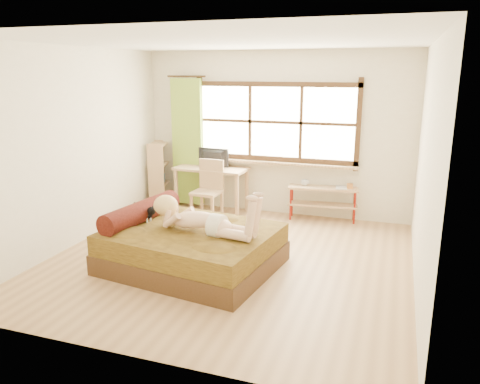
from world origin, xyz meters
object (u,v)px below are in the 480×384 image
(bed, at_px, (189,246))
(chair, at_px, (209,186))
(bookshelf, at_px, (159,173))
(woman, at_px, (201,208))
(pipe_shelf, at_px, (324,196))
(kitten, at_px, (144,212))
(desk, at_px, (211,173))

(bed, bearing_deg, chair, 113.43)
(bed, xyz_separation_m, bookshelf, (-1.67, 2.37, 0.31))
(woman, height_order, pipe_shelf, woman)
(bed, xyz_separation_m, kitten, (-0.67, 0.09, 0.34))
(kitten, bearing_deg, bed, 0.30)
(woman, xyz_separation_m, pipe_shelf, (1.08, 2.47, -0.38))
(bookshelf, bearing_deg, desk, -18.32)
(woman, bearing_deg, chair, 118.22)
(woman, xyz_separation_m, chair, (-0.72, 1.99, -0.25))
(woman, distance_m, chair, 2.13)
(chair, bearing_deg, kitten, -91.35)
(bed, bearing_deg, kitten, -179.70)
(woman, relative_size, desk, 1.09)
(woman, distance_m, kitten, 0.90)
(desk, distance_m, bookshelf, 1.05)
(bed, bearing_deg, desk, 113.58)
(kitten, height_order, chair, chair)
(chair, xyz_separation_m, bookshelf, (-1.15, 0.44, 0.04))
(bed, height_order, pipe_shelf, bed)
(kitten, bearing_deg, pipe_shelf, 58.11)
(desk, relative_size, chair, 1.31)
(woman, bearing_deg, kitten, 178.41)
(woman, relative_size, kitten, 4.67)
(bed, distance_m, kitten, 0.76)
(bed, bearing_deg, woman, -7.83)
(kitten, relative_size, pipe_shelf, 0.26)
(kitten, bearing_deg, woman, -1.59)
(woman, xyz_separation_m, desk, (-0.83, 2.35, -0.12))
(desk, xyz_separation_m, chair, (0.10, -0.36, -0.13))
(bed, xyz_separation_m, pipe_shelf, (1.28, 2.41, 0.14))
(kitten, distance_m, pipe_shelf, 3.04)
(desk, height_order, bookshelf, bookshelf)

